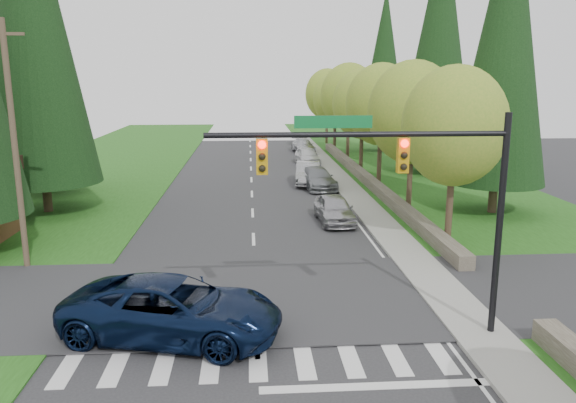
{
  "coord_description": "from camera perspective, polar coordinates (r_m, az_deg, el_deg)",
  "views": [
    {
      "loc": [
        -0.16,
        -11.05,
        7.75
      ],
      "look_at": [
        1.41,
        11.31,
        2.8
      ],
      "focal_mm": 35.0,
      "sensor_mm": 36.0,
      "label": 1
    }
  ],
  "objects": [
    {
      "name": "grass_east",
      "position": [
        34.6,
        18.47,
        -1.09
      ],
      "size": [
        14.0,
        110.0,
        0.06
      ],
      "primitive_type": "cube",
      "color": "#1F4E14",
      "rests_on": "ground"
    },
    {
      "name": "grass_west",
      "position": [
        34.48,
        -25.76,
        -1.75
      ],
      "size": [
        14.0,
        110.0,
        0.06
      ],
      "primitive_type": "cube",
      "color": "#1F4E14",
      "rests_on": "ground"
    },
    {
      "name": "cross_street",
      "position": [
        20.57,
        -3.31,
        -9.7
      ],
      "size": [
        120.0,
        8.0,
        0.1
      ],
      "primitive_type": "cube",
      "color": "#28282B",
      "rests_on": "ground"
    },
    {
      "name": "sidewalk_east",
      "position": [
        34.66,
        7.85,
        -0.48
      ],
      "size": [
        1.8,
        80.0,
        0.13
      ],
      "primitive_type": "cube",
      "color": "gray",
      "rests_on": "ground"
    },
    {
      "name": "curb_east",
      "position": [
        34.5,
        6.47,
        -0.5
      ],
      "size": [
        0.2,
        80.0,
        0.13
      ],
      "primitive_type": "cube",
      "color": "gray",
      "rests_on": "ground"
    },
    {
      "name": "stone_wall_north",
      "position": [
        42.62,
        7.92,
        2.34
      ],
      "size": [
        0.7,
        40.0,
        0.7
      ],
      "primitive_type": "cube",
      "color": "#4C4438",
      "rests_on": "ground"
    },
    {
      "name": "traffic_signal",
      "position": [
        16.43,
        12.07,
        2.49
      ],
      "size": [
        8.7,
        0.37,
        6.8
      ],
      "color": "black",
      "rests_on": "ground"
    },
    {
      "name": "utility_pole",
      "position": [
        25.01,
        -26.03,
        5.21
      ],
      "size": [
        1.6,
        0.24,
        10.0
      ],
      "color": "#473828",
      "rests_on": "ground"
    },
    {
      "name": "decid_tree_0",
      "position": [
        26.83,
        16.56,
        7.34
      ],
      "size": [
        4.8,
        4.8,
        8.37
      ],
      "color": "#38281C",
      "rests_on": "ground"
    },
    {
      "name": "decid_tree_1",
      "position": [
        33.48,
        12.56,
        8.82
      ],
      "size": [
        5.2,
        5.2,
        8.8
      ],
      "color": "#38281C",
      "rests_on": "ground"
    },
    {
      "name": "decid_tree_2",
      "position": [
        40.18,
        9.46,
        9.69
      ],
      "size": [
        5.0,
        5.0,
        8.82
      ],
      "color": "#38281C",
      "rests_on": "ground"
    },
    {
      "name": "decid_tree_3",
      "position": [
        47.04,
        7.58,
        9.81
      ],
      "size": [
        5.0,
        5.0,
        8.55
      ],
      "color": "#38281C",
      "rests_on": "ground"
    },
    {
      "name": "decid_tree_4",
      "position": [
        53.92,
        6.2,
        10.59
      ],
      "size": [
        5.4,
        5.4,
        9.18
      ],
      "color": "#38281C",
      "rests_on": "ground"
    },
    {
      "name": "decid_tree_5",
      "position": [
        60.8,
        4.83,
        10.32
      ],
      "size": [
        4.8,
        4.8,
        8.3
      ],
      "color": "#38281C",
      "rests_on": "ground"
    },
    {
      "name": "decid_tree_6",
      "position": [
        67.73,
        4.01,
        10.83
      ],
      "size": [
        5.2,
        5.2,
        8.86
      ],
      "color": "#38281C",
      "rests_on": "ground"
    },
    {
      "name": "conifer_w_c",
      "position": [
        35.29,
        -24.76,
        17.13
      ],
      "size": [
        6.46,
        6.46,
        20.8
      ],
      "color": "#38281C",
      "rests_on": "ground"
    },
    {
      "name": "conifer_w_e",
      "position": [
        41.51,
        -24.35,
        14.9
      ],
      "size": [
        5.78,
        5.78,
        18.8
      ],
      "color": "#38281C",
      "rests_on": "ground"
    },
    {
      "name": "conifer_e_a",
      "position": [
        34.19,
        21.23,
        15.06
      ],
      "size": [
        5.44,
        5.44,
        17.8
      ],
      "color": "#38281C",
      "rests_on": "ground"
    },
    {
      "name": "conifer_e_b",
      "position": [
        47.63,
        15.14,
        15.7
      ],
      "size": [
        6.12,
        6.12,
        19.8
      ],
      "color": "#38281C",
      "rests_on": "ground"
    },
    {
      "name": "conifer_e_c",
      "position": [
        60.75,
        9.75,
        13.73
      ],
      "size": [
        5.1,
        5.1,
        16.8
      ],
      "color": "#38281C",
      "rests_on": "ground"
    },
    {
      "name": "suv_navy",
      "position": [
        17.6,
        -11.57,
        -10.65
      ],
      "size": [
        7.15,
        4.59,
        1.83
      ],
      "primitive_type": "imported",
      "rotation": [
        0.0,
        0.0,
        1.32
      ],
      "color": "black",
      "rests_on": "ground"
    },
    {
      "name": "parked_car_a",
      "position": [
        30.68,
        4.74,
        -0.76
      ],
      "size": [
        2.03,
        4.55,
        1.52
      ],
      "primitive_type": "imported",
      "rotation": [
        0.0,
        0.0,
        0.05
      ],
      "color": "#9F9FA3",
      "rests_on": "ground"
    },
    {
      "name": "parked_car_b",
      "position": [
        40.12,
        2.98,
        2.37
      ],
      "size": [
        2.71,
        5.31,
        1.47
      ],
      "primitive_type": "imported",
      "rotation": [
        0.0,
        0.0,
        0.13
      ],
      "color": "gray",
      "rests_on": "ground"
    },
    {
      "name": "parked_car_c",
      "position": [
        41.75,
        2.04,
        2.89
      ],
      "size": [
        2.26,
        5.13,
        1.64
      ],
      "primitive_type": "imported",
      "rotation": [
        0.0,
        0.0,
        -0.11
      ],
      "color": "#9E9FA3",
      "rests_on": "ground"
    },
    {
      "name": "parked_car_d",
      "position": [
        51.27,
        1.99,
        4.62
      ],
      "size": [
        2.23,
        4.69,
        1.55
      ],
      "primitive_type": "imported",
      "rotation": [
        0.0,
        0.0,
        0.09
      ],
      "color": "silver",
      "rests_on": "ground"
    },
    {
      "name": "parked_car_e",
      "position": [
        59.67,
        1.57,
        5.67
      ],
      "size": [
        2.42,
        5.02,
        1.41
      ],
      "primitive_type": "imported",
      "rotation": [
        0.0,
        0.0,
        0.09
      ],
      "color": "#B7B7BC",
      "rests_on": "ground"
    }
  ]
}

